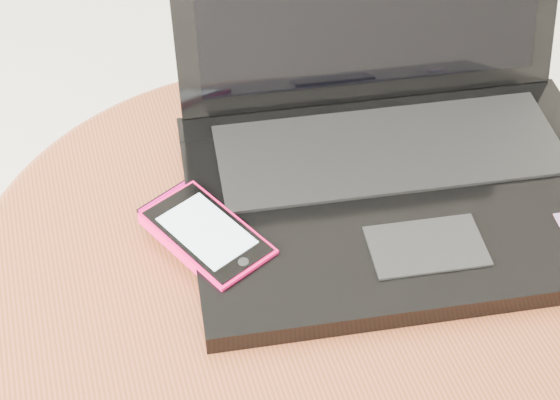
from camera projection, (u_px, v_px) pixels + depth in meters
name	position (u px, v px, depth m)	size (l,w,h in m)	color
table	(290.00, 326.00, 0.84)	(0.58, 0.58, 0.46)	brown
laptop	(393.00, 133.00, 0.82)	(0.43, 0.39, 0.25)	black
phone_black	(209.00, 231.00, 0.78)	(0.12, 0.14, 0.01)	black
phone_pink	(207.00, 236.00, 0.76)	(0.11, 0.13, 0.01)	#F30D5B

